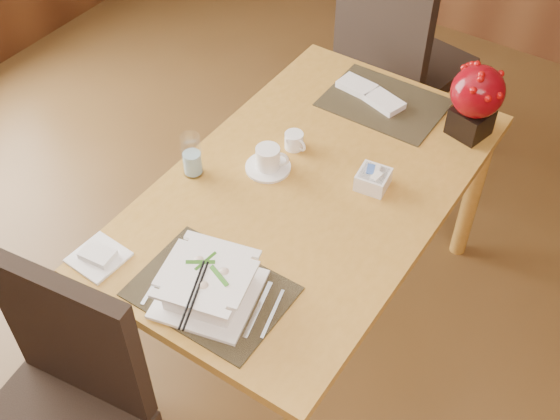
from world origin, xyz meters
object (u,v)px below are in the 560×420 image
Objects in this scene: sugar_caddy at (373,179)px; berry_decor at (476,98)px; dining_table at (308,205)px; coffee_cup at (268,160)px; water_glass at (192,155)px; near_chair at (59,408)px; bread_plate at (99,258)px; far_chair at (395,55)px; creamer_jug at (294,141)px; soup_setting at (208,285)px.

sugar_caddy is 0.36× the size of berry_decor.
sugar_caddy reaches higher than dining_table.
coffee_cup reaches higher than dining_table.
near_chair reaches higher than water_glass.
coffee_cup is 1.05× the size of bread_plate.
water_glass is 0.57× the size of berry_decor.
sugar_caddy is 0.10× the size of far_chair.
far_chair is (-0.54, 0.51, -0.30)m from berry_decor.
creamer_jug is 0.85× the size of sugar_caddy.
bread_plate is at bearing 94.19° from far_chair.
dining_table is at bearing -26.42° from creamer_jug.
water_glass is at bearing -134.12° from berry_decor.
bread_plate is 0.14× the size of far_chair.
soup_setting is 1.18m from berry_decor.
creamer_jug reaches higher than sugar_caddy.
dining_table is at bearing 59.98° from bread_plate.
far_chair is (-0.00, 2.10, 0.03)m from near_chair.
coffee_cup is at bearing -79.72° from creamer_jug.
near_chair is (-0.21, -0.46, -0.23)m from soup_setting.
creamer_jug is 0.96m from far_chair.
soup_setting is 0.58m from coffee_cup.
coffee_cup is at bearing 93.15° from soup_setting.
creamer_jug is (-0.15, 0.14, 0.13)m from dining_table.
bread_plate is (-0.38, -0.07, -0.05)m from soup_setting.
sugar_caddy is (0.55, 0.29, -0.05)m from water_glass.
creamer_jug is 1.18m from near_chair.
soup_setting is 1.20× the size of berry_decor.
dining_table is 9.76× the size of bread_plate.
sugar_caddy is (0.33, -0.02, -0.00)m from creamer_jug.
soup_setting is at bearing 58.53° from near_chair.
sugar_caddy is 1.22m from near_chair.
soup_setting is 1.67m from far_chair.
dining_table is 1.39× the size of far_chair.
creamer_jug is (-0.16, 0.70, -0.02)m from soup_setting.
soup_setting reaches higher than coffee_cup.
bread_plate is at bearing -120.02° from dining_table.
far_chair reaches higher than sugar_caddy.
sugar_caddy is (0.18, 0.12, 0.13)m from dining_table.
creamer_jug is at bearing 80.25° from near_chair.
near_chair reaches higher than dining_table.
dining_table is 14.54× the size of sugar_caddy.
near_chair is at bearing -78.78° from water_glass.
near_chair reaches higher than bread_plate.
water_glass is at bearing -152.65° from sugar_caddy.
near_chair is (-0.38, -1.14, -0.20)m from sugar_caddy.
water_glass is at bearing -141.67° from coffee_cup.
water_glass reaches higher than coffee_cup.
water_glass is (-0.37, -0.17, 0.18)m from dining_table.
coffee_cup is 0.67m from bread_plate.
bread_plate is at bearing -126.10° from sugar_caddy.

